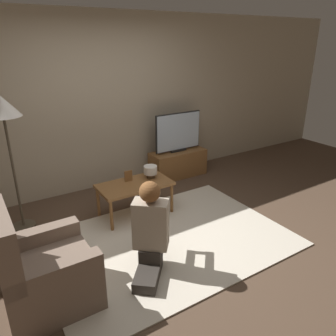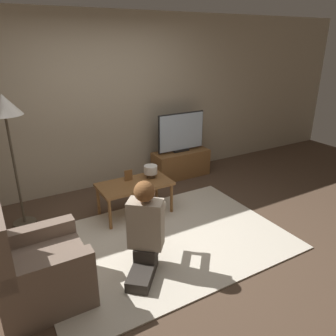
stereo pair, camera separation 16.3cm
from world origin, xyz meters
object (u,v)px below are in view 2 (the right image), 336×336
Objects in this scene: person_kneeling at (145,227)px; floor_lamp at (5,115)px; table_lamp at (151,170)px; armchair at (38,271)px; coffee_table at (135,186)px; tv at (181,132)px.

floor_lamp is at bearing -18.29° from person_kneeling.
person_kneeling is (0.96, -1.56, -0.92)m from floor_lamp.
person_kneeling is 1.32m from table_lamp.
armchair reaches higher than person_kneeling.
person_kneeling is at bearing -109.22° from coffee_table.
floor_lamp reaches higher than armchair.
tv is at bearing 38.50° from table_lamp.
tv is 0.86× the size of armchair.
person_kneeling is at bearing -95.46° from armchair.
tv is 2.67m from floor_lamp.
coffee_table is at bearing -146.22° from tv.
floor_lamp reaches higher than coffee_table.
armchair is (-2.62, -1.82, -0.46)m from tv.
coffee_table is at bearing -69.09° from person_kneeling.
coffee_table is (-1.23, -0.82, -0.37)m from tv.
floor_lamp is 1.87m from table_lamp.
person_kneeling is 5.35× the size of table_lamp.
floor_lamp is at bearing 165.71° from table_lamp.
coffee_table is at bearing -19.28° from floor_lamp.
tv is 3.23m from armchair.
armchair is at bearing -92.11° from floor_lamp.
armchair reaches higher than coffee_table.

